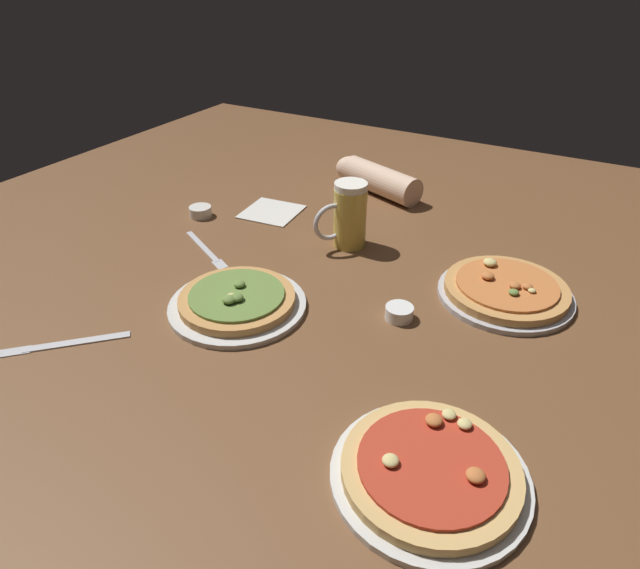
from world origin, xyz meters
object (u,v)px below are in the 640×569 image
at_px(pizza_plate_near, 237,301).
at_px(fork_left, 206,250).
at_px(ramekin_butter, 399,313).
at_px(napkin_folded, 272,211).
at_px(beer_mug_dark, 348,216).
at_px(pizza_plate_side, 430,471).
at_px(ramekin_sauce, 200,212).
at_px(pizza_plate_far, 506,290).
at_px(diner_arm, 373,177).
at_px(knife_right, 64,343).

height_order(pizza_plate_near, fork_left, pizza_plate_near).
height_order(pizza_plate_near, ramekin_butter, pizza_plate_near).
relative_size(ramekin_butter, napkin_folded, 0.38).
relative_size(beer_mug_dark, fork_left, 0.81).
height_order(pizza_plate_side, ramekin_sauce, pizza_plate_side).
bearing_deg(fork_left, ramekin_butter, -3.58).
xyz_separation_m(pizza_plate_far, ramekin_sauce, (-0.84, -0.00, -0.00)).
bearing_deg(diner_arm, beer_mug_dark, -75.27).
bearing_deg(napkin_folded, knife_right, -91.19).
bearing_deg(fork_left, knife_right, -89.68).
relative_size(napkin_folded, fork_left, 0.74).
distance_m(pizza_plate_side, ramekin_butter, 0.39).
relative_size(fork_left, diner_arm, 0.66).
xyz_separation_m(pizza_plate_side, beer_mug_dark, (-0.42, 0.58, 0.07)).
distance_m(pizza_plate_far, diner_arm, 0.64).
height_order(beer_mug_dark, ramekin_butter, beer_mug_dark).
bearing_deg(diner_arm, pizza_plate_near, -88.48).
xyz_separation_m(pizza_plate_near, napkin_folded, (-0.20, 0.43, -0.01)).
relative_size(pizza_plate_far, beer_mug_dark, 1.72).
xyz_separation_m(napkin_folded, knife_right, (-0.01, -0.69, -0.00)).
xyz_separation_m(pizza_plate_near, pizza_plate_far, (0.48, 0.32, 0.00)).
distance_m(fork_left, knife_right, 0.43).
bearing_deg(pizza_plate_side, ramekin_butter, 118.75).
height_order(pizza_plate_side, beer_mug_dark, beer_mug_dark).
relative_size(pizza_plate_near, pizza_plate_far, 1.01).
xyz_separation_m(beer_mug_dark, ramekin_butter, (0.24, -0.23, -0.07)).
bearing_deg(fork_left, napkin_folded, 86.41).
bearing_deg(pizza_plate_far, pizza_plate_near, -146.54).
bearing_deg(beer_mug_dark, napkin_folded, 165.93).
relative_size(beer_mug_dark, ramekin_sauce, 2.70).
bearing_deg(pizza_plate_far, knife_right, -140.12).
height_order(pizza_plate_far, ramekin_butter, pizza_plate_far).
relative_size(pizza_plate_far, ramekin_sauce, 4.65).
height_order(ramekin_sauce, knife_right, ramekin_sauce).
bearing_deg(pizza_plate_near, pizza_plate_side, -23.32).
bearing_deg(pizza_plate_near, fork_left, 143.19).
relative_size(ramekin_sauce, napkin_folded, 0.41).
xyz_separation_m(beer_mug_dark, ramekin_sauce, (-0.43, -0.05, -0.07)).
bearing_deg(knife_right, beer_mug_dark, 65.11).
bearing_deg(ramekin_butter, ramekin_sauce, 164.67).
relative_size(pizza_plate_far, pizza_plate_side, 1.00).
distance_m(ramekin_butter, fork_left, 0.53).
distance_m(pizza_plate_far, pizza_plate_side, 0.53).
height_order(pizza_plate_side, knife_right, pizza_plate_side).
height_order(ramekin_sauce, ramekin_butter, same).
relative_size(knife_right, diner_arm, 0.60).
distance_m(pizza_plate_near, pizza_plate_far, 0.57).
bearing_deg(ramekin_sauce, fork_left, -46.74).
xyz_separation_m(ramekin_butter, napkin_folded, (-0.51, 0.30, -0.01)).
bearing_deg(diner_arm, pizza_plate_far, -38.93).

